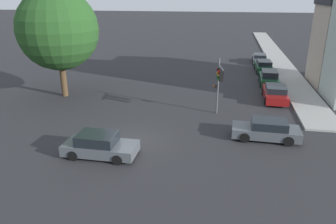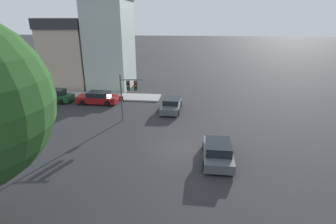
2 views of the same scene
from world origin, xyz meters
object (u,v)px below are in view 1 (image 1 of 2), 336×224
Objects in this scene: parked_car_3 at (260,59)px; crossing_car_0 at (100,145)px; street_tree at (58,30)px; crossing_car_1 at (267,130)px; traffic_signal at (219,78)px; parked_car_2 at (264,66)px; parked_car_1 at (269,78)px; parked_car_0 at (275,93)px.

crossing_car_0 is at bearing 160.39° from parked_car_3.
street_tree is 20.02m from crossing_car_1.
traffic_signal reaches higher than parked_car_2.
parked_car_3 is (5.01, 22.16, -2.51)m from traffic_signal.
crossing_car_0 is at bearing 24.28° from crossing_car_1.
street_tree is 28.02m from parked_car_3.
crossing_car_1 is at bearing 175.25° from parked_car_1.
parked_car_1 is (1.63, 14.31, 0.07)m from crossing_car_1.
street_tree is at bearing -21.33° from traffic_signal.
crossing_car_0 is 0.95× the size of parked_car_3.
crossing_car_0 is 32.41m from parked_car_3.
parked_car_1 is at bearing 21.17° from street_tree.
parked_car_2 is (5.06, 16.67, -2.44)m from traffic_signal.
crossing_car_1 is at bearing 178.26° from parked_car_3.
crossing_car_1 is 0.94× the size of parked_car_2.
crossing_car_1 is 25.97m from parked_car_3.
parked_car_3 is at bearing -1.41° from parked_car_2.
crossing_car_0 reaches higher than crossing_car_1.
street_tree is 2.17× the size of parked_car_1.
traffic_signal is 7.55m from parked_car_0.
parked_car_2 is 5.48m from parked_car_3.
parked_car_1 is 11.61m from parked_car_3.
traffic_signal is at bearing -11.34° from street_tree.
parked_car_0 is at bearing 48.48° from crossing_car_0.
parked_car_0 is at bearing 6.21° from street_tree.
traffic_signal reaches higher than crossing_car_1.
crossing_car_1 is (3.44, -3.77, -2.47)m from traffic_signal.
parked_car_1 is at bearing 178.06° from parked_car_2.
street_tree is 2.07× the size of parked_car_0.
parked_car_2 reaches higher than parked_car_3.
parked_car_2 is at bearing 34.97° from street_tree.
street_tree is 21.79m from parked_car_1.
parked_car_2 is (0.02, 11.61, -0.00)m from parked_car_0.
traffic_signal is 0.96× the size of parked_car_0.
traffic_signal is 0.95× the size of parked_car_2.
crossing_car_0 is 0.98× the size of crossing_car_1.
parked_car_3 is (11.79, 30.19, -0.05)m from crossing_car_0.
parked_car_0 is at bearing -178.56° from parked_car_1.
traffic_signal is at bearing 136.08° from parked_car_0.
street_tree is 15.20m from traffic_signal.
parked_car_2 is at bearing 0.83° from parked_car_0.
traffic_signal is at bearing 156.08° from parked_car_1.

